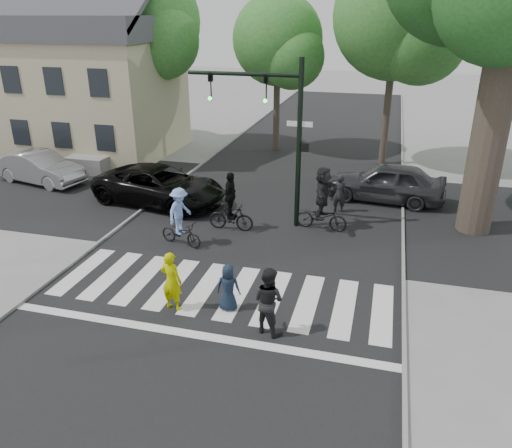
{
  "coord_description": "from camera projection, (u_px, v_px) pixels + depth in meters",
  "views": [
    {
      "loc": [
        4.17,
        -10.71,
        7.35
      ],
      "look_at": [
        0.5,
        3.0,
        1.3
      ],
      "focal_mm": 35.0,
      "sensor_mm": 36.0,
      "label": 1
    }
  ],
  "objects": [
    {
      "name": "pedestrian_adult",
      "position": [
        268.0,
        300.0,
        12.13
      ],
      "size": [
        1.04,
        0.94,
        1.76
      ],
      "primitive_type": "imported",
      "rotation": [
        0.0,
        0.0,
        2.76
      ],
      "color": "black",
      "rests_on": "ground"
    },
    {
      "name": "cyclist_left",
      "position": [
        180.0,
        221.0,
        16.74
      ],
      "size": [
        1.7,
        1.16,
        2.04
      ],
      "color": "black",
      "rests_on": "ground"
    },
    {
      "name": "cyclist_right",
      "position": [
        322.0,
        202.0,
        17.88
      ],
      "size": [
        1.92,
        1.78,
        2.36
      ],
      "color": "black",
      "rests_on": "ground"
    },
    {
      "name": "car_grey",
      "position": [
        386.0,
        182.0,
        20.76
      ],
      "size": [
        4.96,
        2.39,
        1.63
      ],
      "primitive_type": "imported",
      "rotation": [
        0.0,
        0.0,
        -1.67
      ],
      "color": "#2E2E32",
      "rests_on": "ground"
    },
    {
      "name": "house",
      "position": [
        95.0,
        83.0,
        27.06
      ],
      "size": [
        8.4,
        8.1,
        8.82
      ],
      "color": "#B7B482",
      "rests_on": "ground"
    },
    {
      "name": "pedestrian_child",
      "position": [
        228.0,
        288.0,
        13.14
      ],
      "size": [
        0.67,
        0.46,
        1.31
      ],
      "primitive_type": "imported",
      "rotation": [
        0.0,
        0.0,
        3.21
      ],
      "color": "#152133",
      "rests_on": "ground"
    },
    {
      "name": "bg_tree_0",
      "position": [
        74.0,
        35.0,
        28.47
      ],
      "size": [
        5.46,
        5.2,
        8.97
      ],
      "color": "brown",
      "rests_on": "ground"
    },
    {
      "name": "traffic_signal",
      "position": [
        276.0,
        120.0,
        17.29
      ],
      "size": [
        4.45,
        0.29,
        6.0
      ],
      "color": "black",
      "rests_on": "ground"
    },
    {
      "name": "curb_right",
      "position": [
        403.0,
        250.0,
        16.62
      ],
      "size": [
        0.1,
        70.0,
        0.1
      ],
      "primitive_type": "cube",
      "color": "gray",
      "rests_on": "ground"
    },
    {
      "name": "car_silver",
      "position": [
        40.0,
        168.0,
        23.0
      ],
      "size": [
        4.63,
        2.43,
        1.45
      ],
      "primitive_type": "imported",
      "rotation": [
        0.0,
        0.0,
        1.36
      ],
      "color": "#9E9EA2",
      "rests_on": "ground"
    },
    {
      "name": "cyclist_mid",
      "position": [
        231.0,
        207.0,
        17.9
      ],
      "size": [
        1.67,
        1.01,
        2.18
      ],
      "color": "black",
      "rests_on": "ground"
    },
    {
      "name": "crosswalk",
      "position": [
        217.0,
        296.0,
        13.98
      ],
      "size": [
        10.0,
        3.85,
        0.01
      ],
      "color": "silver",
      "rests_on": "ground"
    },
    {
      "name": "ground",
      "position": [
        209.0,
        309.0,
        13.39
      ],
      "size": [
        120.0,
        120.0,
        0.0
      ],
      "primitive_type": "plane",
      "color": "gray",
      "rests_on": "ground"
    },
    {
      "name": "curb_left",
      "position": [
        129.0,
        220.0,
        19.02
      ],
      "size": [
        0.1,
        70.0,
        0.1
      ],
      "primitive_type": "cube",
      "color": "gray",
      "rests_on": "ground"
    },
    {
      "name": "bystander_dark",
      "position": [
        339.0,
        194.0,
        19.61
      ],
      "size": [
        0.58,
        0.4,
        1.53
      ],
      "primitive_type": "imported",
      "rotation": [
        0.0,
        0.0,
        3.21
      ],
      "color": "black",
      "rests_on": "ground"
    },
    {
      "name": "road_stem",
      "position": [
        257.0,
        235.0,
        17.83
      ],
      "size": [
        10.0,
        70.0,
        0.01
      ],
      "primitive_type": "cube",
      "color": "black",
      "rests_on": "ground"
    },
    {
      "name": "bg_tree_2",
      "position": [
        281.0,
        44.0,
        26.31
      ],
      "size": [
        5.04,
        4.8,
        8.4
      ],
      "color": "brown",
      "rests_on": "ground"
    },
    {
      "name": "car_suv",
      "position": [
        160.0,
        186.0,
        20.48
      ],
      "size": [
        5.92,
        3.5,
        1.54
      ],
      "primitive_type": "imported",
      "rotation": [
        0.0,
        0.0,
        1.39
      ],
      "color": "black",
      "rests_on": "ground"
    },
    {
      "name": "bg_tree_1",
      "position": [
        150.0,
        26.0,
        26.61
      ],
      "size": [
        6.09,
        5.8,
        9.8
      ],
      "color": "brown",
      "rests_on": "ground"
    },
    {
      "name": "bg_tree_3",
      "position": [
        403.0,
        21.0,
        23.21
      ],
      "size": [
        6.3,
        6.0,
        10.2
      ],
      "color": "brown",
      "rests_on": "ground"
    },
    {
      "name": "road_cross",
      "position": [
        276.0,
        206.0,
        20.5
      ],
      "size": [
        70.0,
        10.0,
        0.01
      ],
      "primitive_type": "cube",
      "color": "black",
      "rests_on": "ground"
    },
    {
      "name": "pedestrian_woman",
      "position": [
        171.0,
        281.0,
        13.09
      ],
      "size": [
        0.67,
        0.5,
        1.67
      ],
      "primitive_type": "imported",
      "rotation": [
        0.0,
        0.0,
        2.97
      ],
      "color": "#B9C300",
      "rests_on": "ground"
    }
  ]
}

